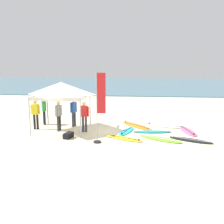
% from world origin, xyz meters
% --- Properties ---
extents(ground_plane, '(80.00, 80.00, 0.00)m').
position_xyz_m(ground_plane, '(0.00, 0.00, 0.00)').
color(ground_plane, beige).
extents(sea, '(80.00, 36.00, 0.10)m').
position_xyz_m(sea, '(0.00, 33.34, 0.05)').
color(sea, teal).
rests_on(sea, ground).
extents(canopy_tent, '(2.82, 2.82, 2.75)m').
position_xyz_m(canopy_tent, '(-2.99, 0.01, 2.39)').
color(canopy_tent, '#B7B7BC').
rests_on(canopy_tent, ground).
extents(surfboard_orange, '(2.22, 2.39, 0.19)m').
position_xyz_m(surfboard_orange, '(1.23, 1.30, 0.04)').
color(surfboard_orange, orange).
rests_on(surfboard_orange, ground).
extents(surfboard_yellow, '(2.20, 1.53, 0.19)m').
position_xyz_m(surfboard_yellow, '(0.59, -1.43, 0.04)').
color(surfboard_yellow, yellow).
rests_on(surfboard_yellow, ground).
extents(surfboard_pink, '(0.99, 2.35, 0.19)m').
position_xyz_m(surfboard_pink, '(4.11, 0.35, 0.04)').
color(surfboard_pink, pink).
rests_on(surfboard_pink, ground).
extents(surfboard_black, '(2.21, 1.49, 0.19)m').
position_xyz_m(surfboard_black, '(3.91, -1.40, 0.04)').
color(surfboard_black, black).
rests_on(surfboard_black, ground).
extents(surfboard_white, '(2.60, 1.45, 0.19)m').
position_xyz_m(surfboard_white, '(2.98, 1.43, 0.04)').
color(surfboard_white, white).
rests_on(surfboard_white, ground).
extents(surfboard_teal, '(2.19, 0.76, 0.19)m').
position_xyz_m(surfboard_teal, '(2.10, -0.01, 0.04)').
color(surfboard_teal, '#19847F').
rests_on(surfboard_teal, ground).
extents(surfboard_cyan, '(1.07, 2.02, 0.19)m').
position_xyz_m(surfboard_cyan, '(0.68, -0.05, 0.04)').
color(surfboard_cyan, '#23B2CC').
rests_on(surfboard_cyan, ground).
extents(surfboard_lime, '(2.33, 1.71, 0.19)m').
position_xyz_m(surfboard_lime, '(2.43, -1.37, 0.04)').
color(surfboard_lime, '#7AD12D').
rests_on(surfboard_lime, ground).
extents(person_grey, '(0.32, 0.53, 1.71)m').
position_xyz_m(person_grey, '(-3.13, -0.24, 0.99)').
color(person_grey, '#2D2D33').
rests_on(person_grey, ground).
extents(person_green, '(0.38, 0.48, 1.71)m').
position_xyz_m(person_green, '(-4.51, 1.19, 0.99)').
color(person_green, black).
rests_on(person_green, ground).
extents(person_blue, '(0.36, 0.50, 1.71)m').
position_xyz_m(person_blue, '(-2.56, 0.90, 0.99)').
color(person_blue, '#383842').
rests_on(person_blue, ground).
extents(person_red, '(0.54, 0.28, 1.71)m').
position_xyz_m(person_red, '(-1.65, -0.29, 0.99)').
color(person_red, '#383842').
rests_on(person_red, ground).
extents(person_yellow, '(0.55, 0.23, 1.71)m').
position_xyz_m(person_yellow, '(-4.57, 0.01, 0.99)').
color(person_yellow, black).
rests_on(person_yellow, ground).
extents(banner_flag, '(0.60, 0.36, 3.40)m').
position_xyz_m(banner_flag, '(-0.53, -2.19, 1.57)').
color(banner_flag, '#99999E').
rests_on(banner_flag, ground).
extents(gear_bag_near_tent, '(0.47, 0.66, 0.28)m').
position_xyz_m(gear_bag_near_tent, '(-2.23, -1.57, 0.14)').
color(gear_bag_near_tent, black).
rests_on(gear_bag_near_tent, ground).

